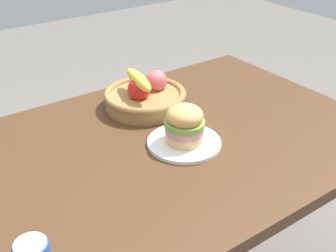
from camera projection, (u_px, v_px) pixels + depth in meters
name	position (u px, v px, depth m)	size (l,w,h in m)	color
dining_table	(159.00, 170.00, 1.35)	(1.40, 0.90, 0.75)	#4C301C
plate	(184.00, 143.00, 1.29)	(0.23, 0.23, 0.01)	white
sandwich	(185.00, 124.00, 1.26)	(0.12, 0.12, 0.12)	#E5BC75
fruit_basket	(145.00, 96.00, 1.49)	(0.29, 0.29, 0.14)	#9E7542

